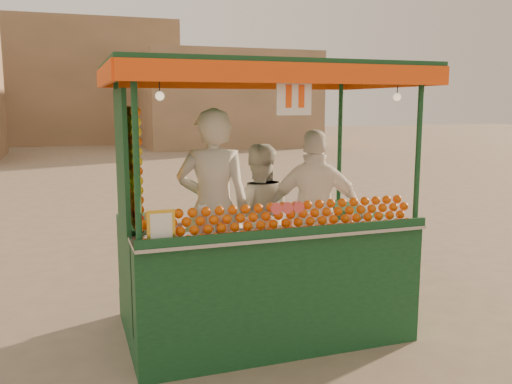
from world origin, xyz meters
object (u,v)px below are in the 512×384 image
object	(u,v)px
juice_cart	(257,250)
vendor_right	(315,213)
vendor_middle	(258,217)
vendor_left	(213,209)

from	to	relation	value
juice_cart	vendor_right	xyz separation A→B (m)	(0.68, 0.12, 0.30)
juice_cart	vendor_middle	distance (m)	0.57
vendor_left	vendor_right	distance (m)	1.09
vendor_middle	vendor_right	distance (m)	0.63
vendor_middle	vendor_right	xyz separation A→B (m)	(0.50, -0.38, 0.08)
vendor_left	vendor_middle	size ratio (longest dim) A/B	1.24
juice_cart	vendor_left	size ratio (longest dim) A/B	1.51
vendor_left	vendor_middle	world-z (taller)	vendor_left
vendor_left	vendor_right	world-z (taller)	vendor_left
vendor_left	vendor_right	bearing A→B (deg)	-164.45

